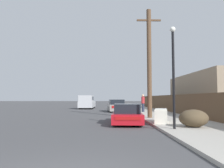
% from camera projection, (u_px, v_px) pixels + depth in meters
% --- Properties ---
extents(sidewalk_curb, '(4.20, 63.00, 0.12)m').
position_uv_depth(sidewalk_curb, '(144.00, 110.00, 27.19)').
color(sidewalk_curb, '#ADA89E').
rests_on(sidewalk_curb, ground).
extents(discarded_fridge, '(1.10, 1.88, 0.81)m').
position_uv_depth(discarded_fridge, '(161.00, 116.00, 12.65)').
color(discarded_fridge, silver).
rests_on(discarded_fridge, sidewalk_curb).
extents(parked_sports_car_red, '(2.01, 4.65, 1.18)m').
position_uv_depth(parked_sports_car_red, '(127.00, 114.00, 13.28)').
color(parked_sports_car_red, red).
rests_on(parked_sports_car_red, ground).
extents(car_parked_mid, '(2.07, 4.35, 1.37)m').
position_uv_depth(car_parked_mid, '(116.00, 106.00, 24.84)').
color(car_parked_mid, gray).
rests_on(car_parked_mid, ground).
extents(pickup_truck, '(2.15, 5.73, 1.91)m').
position_uv_depth(pickup_truck, '(87.00, 102.00, 31.66)').
color(pickup_truck, silver).
rests_on(pickup_truck, ground).
extents(utility_pole, '(1.80, 0.33, 8.03)m').
position_uv_depth(utility_pole, '(149.00, 62.00, 16.10)').
color(utility_pole, brown).
rests_on(utility_pole, sidewalk_curb).
extents(street_lamp, '(0.26, 0.26, 4.79)m').
position_uv_depth(street_lamp, '(173.00, 69.00, 10.19)').
color(street_lamp, black).
rests_on(street_lamp, sidewalk_curb).
extents(brush_pile, '(1.41, 1.25, 0.85)m').
position_uv_depth(brush_pile, '(194.00, 118.00, 10.66)').
color(brush_pile, brown).
rests_on(brush_pile, sidewalk_curb).
extents(wooden_fence, '(0.08, 33.30, 1.74)m').
position_uv_depth(wooden_fence, '(172.00, 104.00, 21.78)').
color(wooden_fence, brown).
rests_on(wooden_fence, sidewalk_curb).
extents(building_right_house, '(6.00, 12.10, 4.00)m').
position_uv_depth(building_right_house, '(217.00, 94.00, 22.42)').
color(building_right_house, gray).
rests_on(building_right_house, ground).
extents(pedestrian, '(0.34, 0.34, 1.81)m').
position_uv_depth(pedestrian, '(143.00, 103.00, 22.55)').
color(pedestrian, '#282D42').
rests_on(pedestrian, sidewalk_curb).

